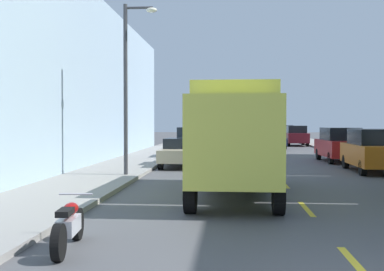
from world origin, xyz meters
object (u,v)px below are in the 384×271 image
delivery_box_truck (235,133)px  parked_suv_orange (373,150)px  parked_hatchback_charcoal (209,136)px  parked_sedan_champagne (181,152)px  parked_suv_burgundy (296,135)px  parked_suv_black (284,133)px  parked_suv_red (340,144)px  moving_navy_sedan (274,140)px  street_lamp (129,76)px  parked_suv_sky (193,142)px  parked_motorcycle (69,226)px

delivery_box_truck → parked_suv_orange: bearing=49.9°
parked_suv_orange → parked_hatchback_charcoal: bearing=104.8°
parked_hatchback_charcoal → parked_sedan_champagne: size_ratio=0.90×
parked_sedan_champagne → parked_suv_orange: bearing=-12.5°
parked_suv_orange → delivery_box_truck: bearing=-130.1°
parked_hatchback_charcoal → parked_suv_burgundy: size_ratio=0.84×
parked_suv_orange → parked_suv_black: 35.22m
parked_hatchback_charcoal → parked_sedan_champagne: (-0.04, -31.29, -0.01)m
parked_suv_red → parked_suv_burgundy: bearing=89.5°
parked_suv_orange → parked_sedan_champagne: bearing=167.5°
delivery_box_truck → parked_sedan_champagne: 9.81m
parked_suv_orange → parked_sedan_champagne: 9.06m
parked_suv_red → parked_suv_burgundy: same height
parked_suv_orange → moving_navy_sedan: 20.02m
street_lamp → moving_navy_sedan: street_lamp is taller
parked_hatchback_charcoal → moving_navy_sedan: parked_hatchback_charcoal is taller
parked_suv_sky → parked_suv_black: 28.76m
parked_sedan_champagne → parked_suv_black: parked_suv_black is taller
street_lamp → parked_suv_burgundy: (10.35, 28.50, -3.08)m
parked_suv_black → parked_motorcycle: bearing=-100.5°
street_lamp → parked_suv_black: (10.33, 38.39, -3.08)m
parked_suv_sky → delivery_box_truck: bearing=-80.9°
delivery_box_truck → parked_suv_burgundy: 33.35m
delivery_box_truck → parked_suv_orange: 9.75m
parked_hatchback_charcoal → parked_sedan_champagne: 31.29m
parked_sedan_champagne → parked_motorcycle: parked_sedan_champagne is taller
delivery_box_truck → moving_navy_sedan: delivery_box_truck is taller
parked_suv_orange → parked_motorcycle: (-9.21, -14.23, -0.58)m
parked_hatchback_charcoal → parked_motorcycle: size_ratio=1.97×
parked_suv_burgundy → parked_suv_black: (-0.02, 9.88, 0.00)m
parked_suv_red → moving_navy_sedan: (-2.45, 14.07, -0.24)m
parked_suv_black → delivery_box_truck: bearing=-98.2°
parked_suv_sky → moving_navy_sedan: (6.05, 12.06, -0.24)m
parked_suv_red → parked_sedan_champagne: size_ratio=1.07×
delivery_box_truck → parked_hatchback_charcoal: size_ratio=1.94×
delivery_box_truck → parked_motorcycle: delivery_box_truck is taller
parked_suv_red → moving_navy_sedan: size_ratio=1.08×
parked_suv_sky → parked_suv_burgundy: (8.65, 17.55, 0.00)m
street_lamp → parked_suv_red: size_ratio=1.40×
parked_suv_burgundy → parked_motorcycle: 40.62m
parked_suv_burgundy → parked_motorcycle: (-9.15, -39.57, -0.58)m
street_lamp → parked_suv_black: street_lamp is taller
parked_hatchback_charcoal → parked_suv_red: parked_suv_red is taller
parked_suv_orange → parked_motorcycle: parked_suv_orange is taller
parked_suv_orange → parked_suv_black: size_ratio=1.00×
parked_suv_burgundy → delivery_box_truck: bearing=-100.7°
parked_suv_orange → parked_motorcycle: bearing=-122.9°
parked_sedan_champagne → parked_motorcycle: bearing=-91.3°
parked_sedan_champagne → delivery_box_truck: bearing=-74.6°
delivery_box_truck → parked_sedan_champagne: size_ratio=1.74×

